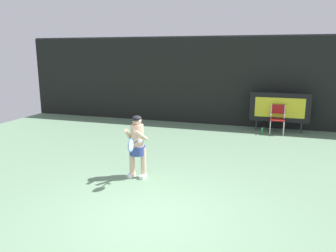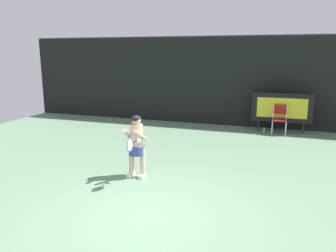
# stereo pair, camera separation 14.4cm
# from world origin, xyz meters

# --- Properties ---
(ground) EXTENTS (18.00, 22.00, 0.03)m
(ground) POSITION_xyz_m (0.00, -0.19, -0.01)
(ground) COLOR slate
(backdrop_screen) EXTENTS (18.00, 0.12, 3.66)m
(backdrop_screen) POSITION_xyz_m (0.00, 8.50, 1.81)
(backdrop_screen) COLOR black
(backdrop_screen) RESTS_ON ground
(scoreboard) EXTENTS (2.20, 0.21, 1.50)m
(scoreboard) POSITION_xyz_m (2.33, 7.88, 0.95)
(scoreboard) COLOR black
(scoreboard) RESTS_ON ground
(umpire_chair) EXTENTS (0.52, 0.44, 1.08)m
(umpire_chair) POSITION_xyz_m (2.27, 7.56, 0.62)
(umpire_chair) COLOR white
(umpire_chair) RESTS_ON ground
(water_bottle) EXTENTS (0.07, 0.07, 0.27)m
(water_bottle) POSITION_xyz_m (1.76, 7.27, 0.12)
(water_bottle) COLOR green
(water_bottle) RESTS_ON ground
(tennis_player) EXTENTS (0.53, 0.60, 1.53)m
(tennis_player) POSITION_xyz_m (-0.98, 1.86, 0.85)
(tennis_player) COLOR white
(tennis_player) RESTS_ON ground
(tennis_racket) EXTENTS (0.03, 0.60, 0.31)m
(tennis_racket) POSITION_xyz_m (-0.86, 1.24, 1.00)
(tennis_racket) COLOR black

